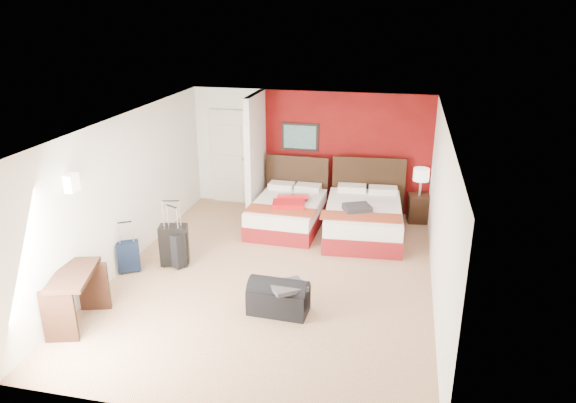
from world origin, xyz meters
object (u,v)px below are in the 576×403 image
(suitcase_black, at_px, (174,246))
(bed_right, at_px, (363,221))
(bed_left, at_px, (287,214))
(desk, at_px, (77,299))
(red_suitcase_open, at_px, (291,201))
(suitcase_charcoal, at_px, (175,250))
(nightstand, at_px, (418,208))
(duffel_bag, at_px, (279,299))
(suitcase_navy, at_px, (129,258))
(table_lamp, at_px, (421,182))

(suitcase_black, bearing_deg, bed_right, 19.34)
(bed_left, distance_m, desk, 4.45)
(red_suitcase_open, xyz_separation_m, suitcase_charcoal, (-1.57, -1.92, -0.31))
(bed_right, distance_m, nightstand, 1.40)
(suitcase_black, relative_size, desk, 0.71)
(bed_right, xyz_separation_m, duffel_bag, (-0.94, -2.98, -0.09))
(bed_left, relative_size, suitcase_navy, 3.71)
(bed_right, height_order, suitcase_navy, bed_right)
(bed_right, bearing_deg, duffel_bag, -111.38)
(bed_left, relative_size, nightstand, 3.25)
(red_suitcase_open, height_order, duffel_bag, red_suitcase_open)
(nightstand, height_order, suitcase_charcoal, suitcase_charcoal)
(red_suitcase_open, bearing_deg, bed_left, 125.55)
(red_suitcase_open, xyz_separation_m, suitcase_navy, (-2.23, -2.28, -0.35))
(bed_right, relative_size, red_suitcase_open, 2.42)
(bed_left, distance_m, duffel_bag, 3.11)
(bed_left, distance_m, suitcase_charcoal, 2.50)
(red_suitcase_open, relative_size, table_lamp, 1.50)
(bed_left, relative_size, desk, 1.90)
(bed_left, xyz_separation_m, table_lamp, (2.52, 0.87, 0.56))
(red_suitcase_open, distance_m, nightstand, 2.62)
(duffel_bag, bearing_deg, red_suitcase_open, 101.44)
(suitcase_black, relative_size, suitcase_navy, 1.39)
(nightstand, relative_size, table_lamp, 1.01)
(red_suitcase_open, relative_size, duffel_bag, 0.99)
(red_suitcase_open, height_order, suitcase_navy, red_suitcase_open)
(nightstand, xyz_separation_m, desk, (-4.55, -4.82, 0.12))
(duffel_bag, bearing_deg, suitcase_charcoal, 155.55)
(nightstand, height_order, suitcase_navy, nightstand)
(table_lamp, relative_size, suitcase_black, 0.81)
(red_suitcase_open, xyz_separation_m, desk, (-2.14, -3.86, -0.20))
(red_suitcase_open, distance_m, suitcase_black, 2.49)
(nightstand, xyz_separation_m, suitcase_black, (-4.01, -2.86, 0.06))
(nightstand, relative_size, suitcase_black, 0.82)
(nightstand, bearing_deg, suitcase_navy, -152.37)
(bed_left, bearing_deg, suitcase_charcoal, -123.94)
(suitcase_charcoal, bearing_deg, desk, -80.66)
(table_lamp, height_order, desk, table_lamp)
(table_lamp, relative_size, suitcase_navy, 1.13)
(bed_left, distance_m, bed_right, 1.49)
(bed_right, relative_size, duffel_bag, 2.39)
(bed_left, bearing_deg, suitcase_black, -124.67)
(suitcase_black, xyz_separation_m, suitcase_charcoal, (0.02, -0.02, -0.05))
(bed_left, relative_size, bed_right, 0.91)
(suitcase_charcoal, relative_size, duffel_bag, 0.68)
(bed_left, relative_size, table_lamp, 3.29)
(bed_right, height_order, desk, desk)
(nightstand, bearing_deg, desk, -140.66)
(nightstand, distance_m, table_lamp, 0.56)
(desk, bearing_deg, bed_right, 31.87)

